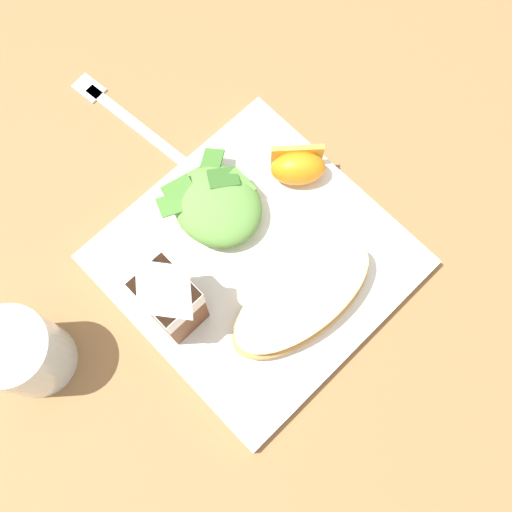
{
  "coord_description": "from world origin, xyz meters",
  "views": [
    {
      "loc": [
        -0.14,
        0.14,
        0.64
      ],
      "look_at": [
        0.0,
        0.0,
        0.03
      ],
      "focal_mm": 42.8,
      "sensor_mm": 36.0,
      "label": 1
    }
  ],
  "objects_px": {
    "white_plate": "(256,261)",
    "orange_wedge_front": "(298,167)",
    "drinking_clear_cup": "(24,353)",
    "milk_carton": "(168,297)",
    "metal_fork": "(125,116)",
    "cheesy_pizza_bread": "(299,301)",
    "green_salad_pile": "(217,205)"
  },
  "relations": [
    {
      "from": "cheesy_pizza_bread",
      "to": "milk_carton",
      "type": "distance_m",
      "value": 0.13
    },
    {
      "from": "drinking_clear_cup",
      "to": "milk_carton",
      "type": "bearing_deg",
      "value": -115.15
    },
    {
      "from": "white_plate",
      "to": "cheesy_pizza_bread",
      "type": "height_order",
      "value": "cheesy_pizza_bread"
    },
    {
      "from": "milk_carton",
      "to": "drinking_clear_cup",
      "type": "distance_m",
      "value": 0.15
    },
    {
      "from": "milk_carton",
      "to": "metal_fork",
      "type": "distance_m",
      "value": 0.26
    },
    {
      "from": "orange_wedge_front",
      "to": "drinking_clear_cup",
      "type": "relative_size",
      "value": 0.72
    },
    {
      "from": "green_salad_pile",
      "to": "orange_wedge_front",
      "type": "distance_m",
      "value": 0.1
    },
    {
      "from": "white_plate",
      "to": "cheesy_pizza_bread",
      "type": "bearing_deg",
      "value": 176.37
    },
    {
      "from": "milk_carton",
      "to": "drinking_clear_cup",
      "type": "bearing_deg",
      "value": 64.85
    },
    {
      "from": "milk_carton",
      "to": "drinking_clear_cup",
      "type": "height_order",
      "value": "milk_carton"
    },
    {
      "from": "green_salad_pile",
      "to": "metal_fork",
      "type": "distance_m",
      "value": 0.17
    },
    {
      "from": "white_plate",
      "to": "milk_carton",
      "type": "bearing_deg",
      "value": 80.21
    },
    {
      "from": "green_salad_pile",
      "to": "drinking_clear_cup",
      "type": "relative_size",
      "value": 1.14
    },
    {
      "from": "cheesy_pizza_bread",
      "to": "white_plate",
      "type": "bearing_deg",
      "value": -3.63
    },
    {
      "from": "orange_wedge_front",
      "to": "metal_fork",
      "type": "bearing_deg",
      "value": 23.49
    },
    {
      "from": "green_salad_pile",
      "to": "milk_carton",
      "type": "relative_size",
      "value": 0.98
    },
    {
      "from": "cheesy_pizza_bread",
      "to": "drinking_clear_cup",
      "type": "xyz_separation_m",
      "value": [
        0.15,
        0.23,
        0.01
      ]
    },
    {
      "from": "white_plate",
      "to": "drinking_clear_cup",
      "type": "xyz_separation_m",
      "value": [
        0.08,
        0.23,
        0.04
      ]
    },
    {
      "from": "white_plate",
      "to": "orange_wedge_front",
      "type": "xyz_separation_m",
      "value": [
        0.04,
        -0.1,
        0.03
      ]
    },
    {
      "from": "white_plate",
      "to": "green_salad_pile",
      "type": "distance_m",
      "value": 0.07
    },
    {
      "from": "drinking_clear_cup",
      "to": "orange_wedge_front",
      "type": "bearing_deg",
      "value": -97.06
    },
    {
      "from": "white_plate",
      "to": "cheesy_pizza_bread",
      "type": "xyz_separation_m",
      "value": [
        -0.07,
        0.0,
        0.03
      ]
    },
    {
      "from": "white_plate",
      "to": "drinking_clear_cup",
      "type": "bearing_deg",
      "value": 71.03
    },
    {
      "from": "milk_carton",
      "to": "metal_fork",
      "type": "height_order",
      "value": "milk_carton"
    },
    {
      "from": "milk_carton",
      "to": "metal_fork",
      "type": "relative_size",
      "value": 0.58
    },
    {
      "from": "green_salad_pile",
      "to": "metal_fork",
      "type": "relative_size",
      "value": 0.57
    },
    {
      "from": "milk_carton",
      "to": "drinking_clear_cup",
      "type": "relative_size",
      "value": 1.16
    },
    {
      "from": "metal_fork",
      "to": "drinking_clear_cup",
      "type": "xyz_separation_m",
      "value": [
        -0.16,
        0.25,
        0.04
      ]
    },
    {
      "from": "white_plate",
      "to": "orange_wedge_front",
      "type": "height_order",
      "value": "orange_wedge_front"
    },
    {
      "from": "orange_wedge_front",
      "to": "metal_fork",
      "type": "relative_size",
      "value": 0.36
    },
    {
      "from": "green_salad_pile",
      "to": "drinking_clear_cup",
      "type": "bearing_deg",
      "value": 86.89
    },
    {
      "from": "metal_fork",
      "to": "green_salad_pile",
      "type": "bearing_deg",
      "value": 177.51
    }
  ]
}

